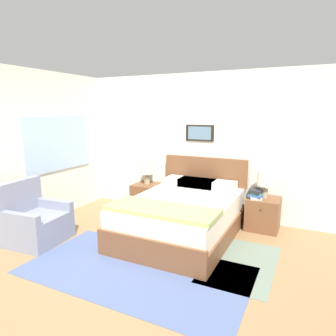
{
  "coord_description": "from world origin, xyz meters",
  "views": [
    {
      "loc": [
        1.93,
        -2.59,
        1.91
      ],
      "look_at": [
        -0.03,
        1.43,
        1.07
      ],
      "focal_mm": 32.0,
      "sensor_mm": 36.0,
      "label": 1
    }
  ],
  "objects": [
    {
      "name": "ground_plane",
      "position": [
        0.0,
        0.0,
        0.0
      ],
      "size": [
        16.0,
        16.0,
        0.0
      ],
      "primitive_type": "plane",
      "color": "olive"
    },
    {
      "name": "wall_back",
      "position": [
        0.0,
        2.63,
        1.3
      ],
      "size": [
        6.89,
        0.09,
        2.6
      ],
      "color": "silver",
      "rests_on": "ground_plane"
    },
    {
      "name": "wall_left",
      "position": [
        -2.27,
        1.31,
        1.3
      ],
      "size": [
        0.08,
        5.0,
        2.6
      ],
      "color": "silver",
      "rests_on": "ground_plane"
    },
    {
      "name": "area_rug_main",
      "position": [
        0.1,
        0.26,
        0.0
      ],
      "size": [
        2.73,
        1.45,
        0.01
      ],
      "color": "#47567F",
      "rests_on": "ground_plane"
    },
    {
      "name": "area_rug_bedside",
      "position": [
        1.23,
        1.0,
        0.0
      ],
      "size": [
        0.83,
        1.38,
        0.01
      ],
      "color": "slate",
      "rests_on": "ground_plane"
    },
    {
      "name": "bed",
      "position": [
        0.19,
        1.51,
        0.33
      ],
      "size": [
        1.54,
        2.15,
        1.1
      ],
      "color": "brown",
      "rests_on": "ground_plane"
    },
    {
      "name": "armchair",
      "position": [
        -1.7,
        0.33,
        0.29
      ],
      "size": [
        0.81,
        0.84,
        0.91
      ],
      "rotation": [
        0.0,
        0.0,
        -1.48
      ],
      "color": "gray",
      "rests_on": "ground_plane"
    },
    {
      "name": "nightstand_near_window",
      "position": [
        -0.9,
        2.3,
        0.26
      ],
      "size": [
        0.51,
        0.52,
        0.53
      ],
      "color": "brown",
      "rests_on": "ground_plane"
    },
    {
      "name": "nightstand_by_door",
      "position": [
        1.28,
        2.3,
        0.26
      ],
      "size": [
        0.51,
        0.52,
        0.53
      ],
      "color": "brown",
      "rests_on": "ground_plane"
    },
    {
      "name": "table_lamp_near_window",
      "position": [
        -0.91,
        2.33,
        0.83
      ],
      "size": [
        0.26,
        0.26,
        0.46
      ],
      "color": "gray",
      "rests_on": "nightstand_near_window"
    },
    {
      "name": "table_lamp_by_door",
      "position": [
        1.28,
        2.33,
        0.83
      ],
      "size": [
        0.26,
        0.26,
        0.46
      ],
      "color": "gray",
      "rests_on": "nightstand_by_door"
    },
    {
      "name": "book_thick_bottom",
      "position": [
        1.17,
        2.25,
        0.54
      ],
      "size": [
        0.23,
        0.3,
        0.04
      ],
      "rotation": [
        0.0,
        0.0,
        0.2
      ],
      "color": "silver",
      "rests_on": "nightstand_by_door"
    },
    {
      "name": "book_hardcover_middle",
      "position": [
        1.17,
        2.25,
        0.58
      ],
      "size": [
        0.23,
        0.28,
        0.04
      ],
      "rotation": [
        0.0,
        0.0,
        -0.09
      ],
      "color": "#335693",
      "rests_on": "book_thick_bottom"
    },
    {
      "name": "book_novel_upper",
      "position": [
        1.17,
        2.25,
        0.62
      ],
      "size": [
        0.15,
        0.21,
        0.04
      ],
      "rotation": [
        0.0,
        0.0,
        0.0
      ],
      "color": "#4C7551",
      "rests_on": "book_hardcover_middle"
    },
    {
      "name": "book_slim_near_top",
      "position": [
        1.17,
        2.25,
        0.65
      ],
      "size": [
        0.21,
        0.28,
        0.04
      ],
      "rotation": [
        0.0,
        0.0,
        -0.16
      ],
      "color": "#232328",
      "rests_on": "book_novel_upper"
    }
  ]
}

